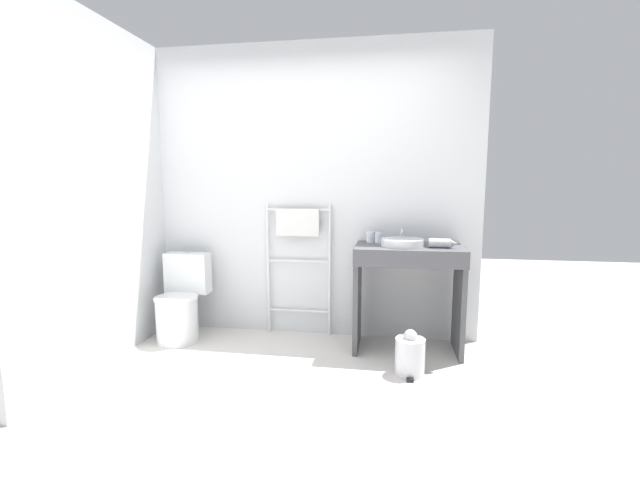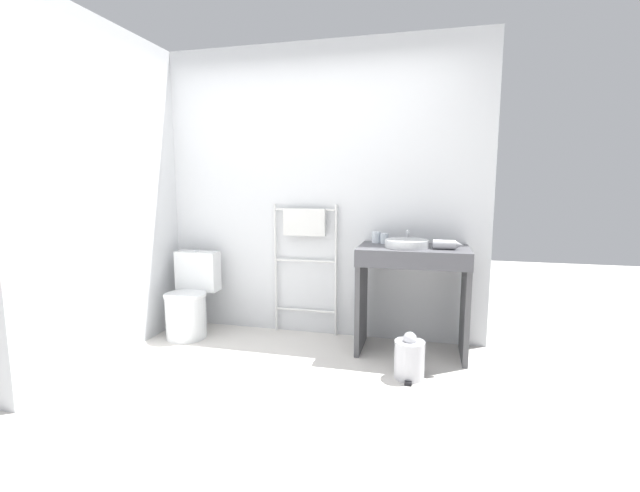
# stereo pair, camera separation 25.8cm
# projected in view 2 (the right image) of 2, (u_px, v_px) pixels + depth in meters

# --- Properties ---
(ground_plane) EXTENTS (12.00, 12.00, 0.00)m
(ground_plane) POSITION_uv_depth(u_px,v_px,m) (253.00, 413.00, 2.60)
(ground_plane) COLOR silver
(wall_back) EXTENTS (3.04, 0.12, 2.61)m
(wall_back) POSITION_uv_depth(u_px,v_px,m) (316.00, 193.00, 3.90)
(wall_back) COLOR silver
(wall_back) RESTS_ON ground_plane
(wall_side) EXTENTS (0.12, 2.19, 2.61)m
(wall_side) POSITION_uv_depth(u_px,v_px,m) (118.00, 194.00, 3.48)
(wall_side) COLOR silver
(wall_side) RESTS_ON ground_plane
(toilet) EXTENTS (0.40, 0.50, 0.77)m
(toilet) POSITION_uv_depth(u_px,v_px,m) (190.00, 301.00, 3.92)
(toilet) COLOR white
(toilet) RESTS_ON ground_plane
(towel_radiator) EXTENTS (0.60, 0.06, 1.20)m
(towel_radiator) POSITION_uv_depth(u_px,v_px,m) (305.00, 239.00, 3.87)
(towel_radiator) COLOR silver
(towel_radiator) RESTS_ON ground_plane
(vanity_counter) EXTENTS (0.87, 0.54, 0.88)m
(vanity_counter) POSITION_uv_depth(u_px,v_px,m) (412.00, 283.00, 3.45)
(vanity_counter) COLOR #4C4C51
(vanity_counter) RESTS_ON ground_plane
(sink_basin) EXTENTS (0.35, 0.35, 0.06)m
(sink_basin) POSITION_uv_depth(u_px,v_px,m) (407.00, 243.00, 3.40)
(sink_basin) COLOR white
(sink_basin) RESTS_ON vanity_counter
(faucet) EXTENTS (0.02, 0.10, 0.12)m
(faucet) POSITION_uv_depth(u_px,v_px,m) (408.00, 235.00, 3.58)
(faucet) COLOR silver
(faucet) RESTS_ON vanity_counter
(cup_near_wall) EXTENTS (0.07, 0.07, 0.09)m
(cup_near_wall) POSITION_uv_depth(u_px,v_px,m) (376.00, 237.00, 3.66)
(cup_near_wall) COLOR silver
(cup_near_wall) RESTS_ON vanity_counter
(cup_near_edge) EXTENTS (0.07, 0.07, 0.09)m
(cup_near_edge) POSITION_uv_depth(u_px,v_px,m) (384.00, 238.00, 3.61)
(cup_near_edge) COLOR silver
(cup_near_edge) RESTS_ON vanity_counter
(hair_dryer) EXTENTS (0.23, 0.16, 0.07)m
(hair_dryer) POSITION_uv_depth(u_px,v_px,m) (446.00, 244.00, 3.29)
(hair_dryer) COLOR #B7B7BC
(hair_dryer) RESTS_ON vanity_counter
(trash_bin) EXTENTS (0.22, 0.25, 0.34)m
(trash_bin) POSITION_uv_depth(u_px,v_px,m) (409.00, 358.00, 3.06)
(trash_bin) COLOR silver
(trash_bin) RESTS_ON ground_plane
(bath_mat) EXTENTS (0.56, 0.36, 0.01)m
(bath_mat) POSITION_uv_depth(u_px,v_px,m) (162.00, 360.00, 3.37)
(bath_mat) COLOR silver
(bath_mat) RESTS_ON ground_plane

